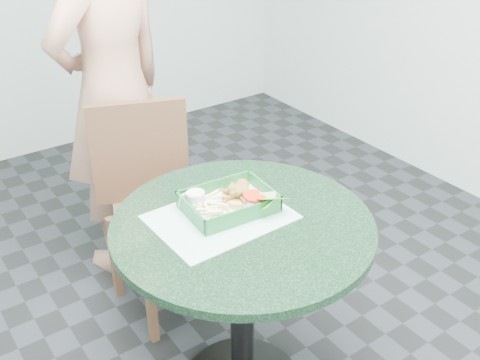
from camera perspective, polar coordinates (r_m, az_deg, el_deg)
cafe_table at (r=1.94m, az=0.25°, el=-8.90°), size 0.86×0.86×0.75m
dining_chair at (r=2.45m, az=-8.76°, el=-1.53°), size 0.42×0.42×0.93m
diner_person at (r=2.56m, az=-13.09°, el=12.03°), size 0.88×0.72×2.09m
placemat at (r=1.86m, az=-1.99°, el=-4.27°), size 0.44×0.34×0.00m
food_basket at (r=1.89m, az=-1.16°, el=-3.06°), size 0.29×0.21×0.06m
crab_sandwich at (r=1.90m, az=-0.19°, el=-1.71°), size 0.12×0.12×0.07m
fries_pile at (r=1.86m, az=-3.02°, el=-3.10°), size 0.11×0.12×0.04m
sauce_ramekin at (r=1.87m, az=-4.53°, el=-2.32°), size 0.06×0.06×0.04m
garnish_cup at (r=1.87m, az=1.85°, el=-2.53°), size 0.12×0.12×0.05m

